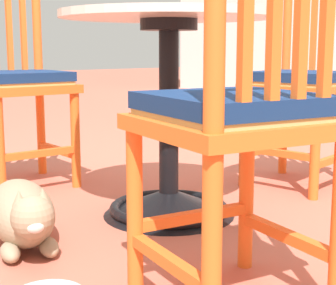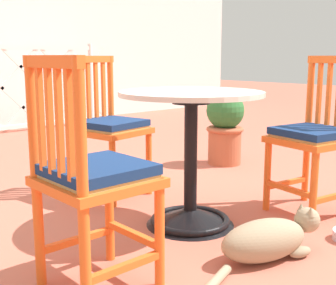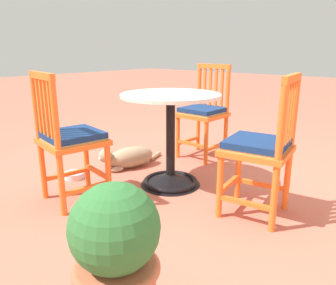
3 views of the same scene
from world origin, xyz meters
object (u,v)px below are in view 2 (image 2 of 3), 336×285
(tabby_cat, at_px, (271,239))
(orange_chair_by_planter, at_px, (314,138))
(terracotta_planter, at_px, (225,126))
(cafe_table, at_px, (190,174))
(orange_chair_tucked_in, at_px, (109,128))
(orange_chair_facing_out, at_px, (93,179))

(tabby_cat, bearing_deg, orange_chair_by_planter, 17.20)
(orange_chair_by_planter, bearing_deg, terracotta_planter, 64.11)
(cafe_table, height_order, orange_chair_tucked_in, orange_chair_tucked_in)
(orange_chair_by_planter, xyz_separation_m, orange_chair_tucked_in, (-0.68, 1.08, 0.00))
(tabby_cat, relative_size, terracotta_planter, 1.20)
(orange_chair_tucked_in, relative_size, terracotta_planter, 1.47)
(orange_chair_facing_out, relative_size, tabby_cat, 1.22)
(cafe_table, bearing_deg, terracotta_planter, 33.63)
(cafe_table, height_order, orange_chair_by_planter, orange_chair_by_planter)
(orange_chair_by_planter, relative_size, tabby_cat, 1.22)
(cafe_table, distance_m, terracotta_planter, 1.48)
(cafe_table, height_order, tabby_cat, cafe_table)
(orange_chair_by_planter, distance_m, orange_chair_tucked_in, 1.27)
(cafe_table, relative_size, terracotta_planter, 1.23)
(orange_chair_tucked_in, bearing_deg, tabby_cat, -91.35)
(orange_chair_tucked_in, relative_size, tabby_cat, 1.22)
(cafe_table, xyz_separation_m, tabby_cat, (-0.03, -0.55, -0.19))
(orange_chair_facing_out, distance_m, tabby_cat, 0.87)
(orange_chair_tucked_in, height_order, tabby_cat, orange_chair_tucked_in)
(orange_chair_facing_out, xyz_separation_m, orange_chair_by_planter, (1.44, -0.10, 0.00))
(orange_chair_facing_out, relative_size, orange_chair_by_planter, 1.00)
(cafe_table, relative_size, orange_chair_tucked_in, 0.83)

